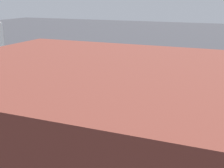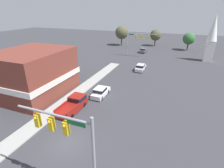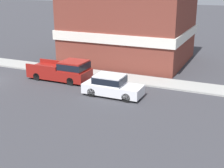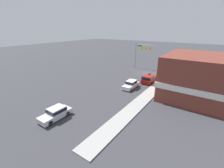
# 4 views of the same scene
# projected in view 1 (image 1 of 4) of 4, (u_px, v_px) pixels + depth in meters

# --- Properties ---
(car_lead) EXTENTS (1.76, 4.40, 1.58)m
(car_lead) POSITION_uv_depth(u_px,v_px,m) (126.00, 118.00, 23.74)
(car_lead) COLOR black
(car_lead) RESTS_ON ground
(pickup_truck_parked) EXTENTS (2.12, 5.40, 1.79)m
(pickup_truck_parked) POSITION_uv_depth(u_px,v_px,m) (193.00, 139.00, 20.12)
(pickup_truck_parked) COLOR black
(pickup_truck_parked) RESTS_ON ground
(corner_brick_building) EXTENTS (10.39, 12.27, 7.45)m
(corner_brick_building) POSITION_uv_depth(u_px,v_px,m) (97.00, 160.00, 12.11)
(corner_brick_building) COLOR brown
(corner_brick_building) RESTS_ON ground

